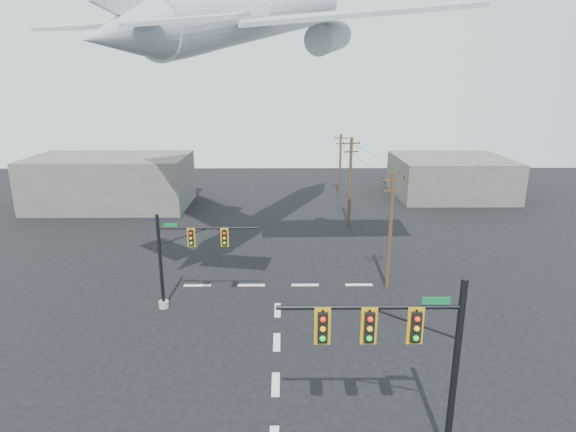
{
  "coord_description": "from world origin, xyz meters",
  "views": [
    {
      "loc": [
        0.44,
        -20.84,
        14.83
      ],
      "look_at": [
        0.66,
        5.0,
        7.37
      ],
      "focal_mm": 30.0,
      "sensor_mm": 36.0,
      "label": 1
    }
  ],
  "objects_px": {
    "signal_mast_near": "(412,362)",
    "signal_mast_far": "(182,259)",
    "utility_pole_a": "(390,229)",
    "airliner": "(257,14)",
    "utility_pole_b": "(350,181)",
    "utility_pole_c": "(340,163)"
  },
  "relations": [
    {
      "from": "signal_mast_far",
      "to": "utility_pole_c",
      "type": "bearing_deg",
      "value": 66.58
    },
    {
      "from": "signal_mast_far",
      "to": "utility_pole_b",
      "type": "distance_m",
      "value": 22.8
    },
    {
      "from": "utility_pole_c",
      "to": "airliner",
      "type": "distance_m",
      "value": 29.97
    },
    {
      "from": "airliner",
      "to": "signal_mast_far",
      "type": "bearing_deg",
      "value": 175.73
    },
    {
      "from": "signal_mast_near",
      "to": "signal_mast_far",
      "type": "relative_size",
      "value": 1.16
    },
    {
      "from": "signal_mast_far",
      "to": "utility_pole_a",
      "type": "relative_size",
      "value": 0.78
    },
    {
      "from": "signal_mast_near",
      "to": "utility_pole_b",
      "type": "relative_size",
      "value": 0.85
    },
    {
      "from": "signal_mast_near",
      "to": "signal_mast_far",
      "type": "height_order",
      "value": "signal_mast_near"
    },
    {
      "from": "signal_mast_far",
      "to": "airliner",
      "type": "distance_m",
      "value": 18.22
    },
    {
      "from": "utility_pole_a",
      "to": "airliner",
      "type": "xyz_separation_m",
      "value": [
        -9.4,
        4.92,
        14.67
      ]
    },
    {
      "from": "signal_mast_far",
      "to": "airliner",
      "type": "xyz_separation_m",
      "value": [
        4.78,
        7.94,
        15.69
      ]
    },
    {
      "from": "signal_mast_near",
      "to": "utility_pole_a",
      "type": "relative_size",
      "value": 0.9
    },
    {
      "from": "signal_mast_near",
      "to": "utility_pole_c",
      "type": "height_order",
      "value": "utility_pole_c"
    },
    {
      "from": "signal_mast_near",
      "to": "airliner",
      "type": "relative_size",
      "value": 0.25
    },
    {
      "from": "utility_pole_a",
      "to": "utility_pole_c",
      "type": "height_order",
      "value": "utility_pole_a"
    },
    {
      "from": "signal_mast_far",
      "to": "utility_pole_a",
      "type": "xyz_separation_m",
      "value": [
        14.18,
        3.02,
        1.01
      ]
    },
    {
      "from": "utility_pole_a",
      "to": "utility_pole_b",
      "type": "height_order",
      "value": "utility_pole_b"
    },
    {
      "from": "signal_mast_near",
      "to": "signal_mast_far",
      "type": "bearing_deg",
      "value": 130.98
    },
    {
      "from": "signal_mast_far",
      "to": "utility_pole_a",
      "type": "distance_m",
      "value": 14.53
    },
    {
      "from": "utility_pole_c",
      "to": "airliner",
      "type": "height_order",
      "value": "airliner"
    },
    {
      "from": "utility_pole_a",
      "to": "utility_pole_b",
      "type": "distance_m",
      "value": 15.43
    },
    {
      "from": "utility_pole_a",
      "to": "airliner",
      "type": "height_order",
      "value": "airliner"
    }
  ]
}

